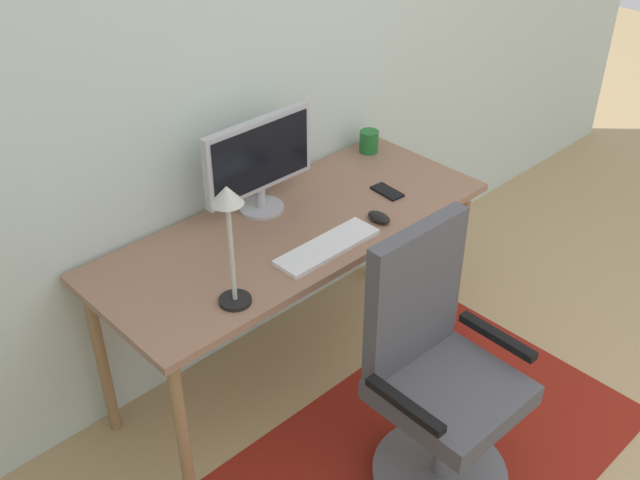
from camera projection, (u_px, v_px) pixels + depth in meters
name	position (u px, v px, depth m)	size (l,w,h in m)	color
wall_back	(251.00, 55.00, 2.91)	(6.00, 0.10, 2.60)	silver
area_rug	(418.00, 463.00, 2.88)	(1.81, 1.03, 0.01)	maroon
desk	(294.00, 241.00, 2.92)	(1.63, 0.65, 0.76)	#966C53
monitor	(259.00, 159.00, 2.87)	(0.50, 0.18, 0.39)	#B2B2B7
keyboard	(327.00, 247.00, 2.75)	(0.43, 0.13, 0.02)	white
computer_mouse	(379.00, 217.00, 2.90)	(0.06, 0.10, 0.03)	black
coffee_cup	(369.00, 141.00, 3.38)	(0.09, 0.09, 0.10)	#1F6B2C
cell_phone	(387.00, 192.00, 3.09)	(0.07, 0.14, 0.01)	black
desk_lamp	(229.00, 223.00, 2.32)	(0.11, 0.11, 0.44)	black
office_chair	(436.00, 389.00, 2.62)	(0.53, 0.50, 1.03)	slate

